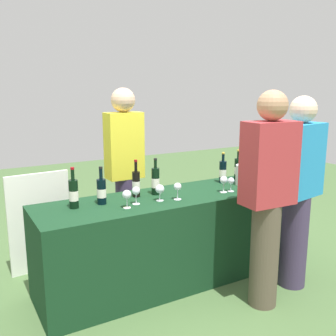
# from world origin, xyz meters

# --- Properties ---
(ground_plane) EXTENTS (12.00, 12.00, 0.00)m
(ground_plane) POSITION_xyz_m (0.00, 0.00, 0.00)
(ground_plane) COLOR #476638
(tasting_table) EXTENTS (2.31, 0.67, 0.80)m
(tasting_table) POSITION_xyz_m (0.00, 0.00, 0.40)
(tasting_table) COLOR #14381E
(tasting_table) RESTS_ON ground_plane
(wine_bottle_0) EXTENTS (0.07, 0.07, 0.33)m
(wine_bottle_0) POSITION_xyz_m (-0.81, 0.07, 0.92)
(wine_bottle_0) COLOR black
(wine_bottle_0) RESTS_ON tasting_table
(wine_bottle_1) EXTENTS (0.08, 0.08, 0.31)m
(wine_bottle_1) POSITION_xyz_m (-0.58, 0.07, 0.91)
(wine_bottle_1) COLOR black
(wine_bottle_1) RESTS_ON tasting_table
(wine_bottle_2) EXTENTS (0.07, 0.07, 0.33)m
(wine_bottle_2) POSITION_xyz_m (-0.25, 0.12, 0.91)
(wine_bottle_2) COLOR black
(wine_bottle_2) RESTS_ON tasting_table
(wine_bottle_3) EXTENTS (0.07, 0.07, 0.33)m
(wine_bottle_3) POSITION_xyz_m (-0.07, 0.10, 0.92)
(wine_bottle_3) COLOR black
(wine_bottle_3) RESTS_ON tasting_table
(wine_bottle_4) EXTENTS (0.07, 0.07, 0.31)m
(wine_bottle_4) POSITION_xyz_m (0.71, 0.15, 0.91)
(wine_bottle_4) COLOR black
(wine_bottle_4) RESTS_ON tasting_table
(wine_bottle_5) EXTENTS (0.08, 0.08, 0.31)m
(wine_bottle_5) POSITION_xyz_m (0.92, 0.17, 0.91)
(wine_bottle_5) COLOR black
(wine_bottle_5) RESTS_ON tasting_table
(wine_glass_0) EXTENTS (0.07, 0.07, 0.15)m
(wine_glass_0) POSITION_xyz_m (-0.45, -0.14, 0.90)
(wine_glass_0) COLOR silver
(wine_glass_0) RESTS_ON tasting_table
(wine_glass_1) EXTENTS (0.07, 0.07, 0.15)m
(wine_glass_1) POSITION_xyz_m (-0.34, -0.08, 0.90)
(wine_glass_1) COLOR silver
(wine_glass_1) RESTS_ON tasting_table
(wine_glass_2) EXTENTS (0.08, 0.08, 0.14)m
(wine_glass_2) POSITION_xyz_m (-0.13, -0.09, 0.89)
(wine_glass_2) COLOR silver
(wine_glass_2) RESTS_ON tasting_table
(wine_glass_3) EXTENTS (0.07, 0.07, 0.15)m
(wine_glass_3) POSITION_xyz_m (0.02, -0.13, 0.90)
(wine_glass_3) COLOR silver
(wine_glass_3) RESTS_ON tasting_table
(wine_glass_4) EXTENTS (0.07, 0.07, 0.15)m
(wine_glass_4) POSITION_xyz_m (0.49, -0.14, 0.90)
(wine_glass_4) COLOR silver
(wine_glass_4) RESTS_ON tasting_table
(wine_glass_5) EXTENTS (0.06, 0.06, 0.13)m
(wine_glass_5) POSITION_xyz_m (0.57, -0.15, 0.89)
(wine_glass_5) COLOR silver
(wine_glass_5) RESTS_ON tasting_table
(ice_bucket) EXTENTS (0.21, 0.21, 0.19)m
(ice_bucket) POSITION_xyz_m (0.86, -0.03, 0.89)
(ice_bucket) COLOR silver
(ice_bucket) RESTS_ON tasting_table
(server_pouring) EXTENTS (0.35, 0.23, 1.72)m
(server_pouring) POSITION_xyz_m (-0.14, 0.61, 0.96)
(server_pouring) COLOR #3F3351
(server_pouring) RESTS_ON ground_plane
(guest_0) EXTENTS (0.42, 0.24, 1.71)m
(guest_0) POSITION_xyz_m (0.47, -0.72, 0.93)
(guest_0) COLOR brown
(guest_0) RESTS_ON ground_plane
(guest_1) EXTENTS (0.45, 0.30, 1.66)m
(guest_1) POSITION_xyz_m (0.92, -0.61, 0.90)
(guest_1) COLOR #3F3351
(guest_1) RESTS_ON ground_plane
(menu_board) EXTENTS (0.58, 0.07, 0.95)m
(menu_board) POSITION_xyz_m (-0.94, 0.79, 0.48)
(menu_board) COLOR white
(menu_board) RESTS_ON ground_plane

